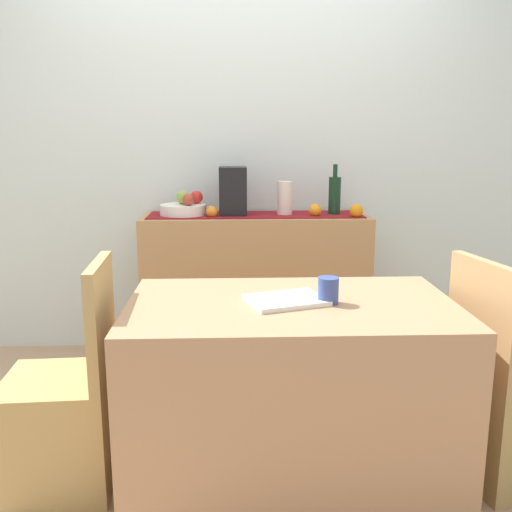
% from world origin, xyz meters
% --- Properties ---
extents(ground_plane, '(6.40, 6.40, 0.02)m').
position_xyz_m(ground_plane, '(0.00, 0.00, -0.01)').
color(ground_plane, tan).
rests_on(ground_plane, ground).
extents(room_wall_rear, '(6.40, 0.06, 2.70)m').
position_xyz_m(room_wall_rear, '(0.00, 1.18, 1.35)').
color(room_wall_rear, silver).
rests_on(room_wall_rear, ground).
extents(sideboard_console, '(1.34, 0.42, 0.89)m').
position_xyz_m(sideboard_console, '(0.09, 0.92, 0.44)').
color(sideboard_console, tan).
rests_on(sideboard_console, ground).
extents(table_runner, '(1.26, 0.32, 0.01)m').
position_xyz_m(table_runner, '(0.09, 0.92, 0.89)').
color(table_runner, maroon).
rests_on(table_runner, sideboard_console).
extents(fruit_bowl, '(0.27, 0.27, 0.06)m').
position_xyz_m(fruit_bowl, '(-0.34, 0.92, 0.92)').
color(fruit_bowl, white).
rests_on(fruit_bowl, table_runner).
extents(apple_upper, '(0.08, 0.08, 0.08)m').
position_xyz_m(apple_upper, '(-0.26, 0.97, 0.99)').
color(apple_upper, red).
rests_on(apple_upper, fruit_bowl).
extents(apple_rear, '(0.08, 0.08, 0.08)m').
position_xyz_m(apple_rear, '(-0.34, 0.94, 0.99)').
color(apple_rear, '#88A843').
rests_on(apple_rear, fruit_bowl).
extents(apple_center, '(0.07, 0.07, 0.07)m').
position_xyz_m(apple_center, '(-0.30, 0.86, 0.99)').
color(apple_center, '#AA3D2D').
rests_on(apple_center, fruit_bowl).
extents(wine_bottle, '(0.07, 0.07, 0.30)m').
position_xyz_m(wine_bottle, '(0.56, 0.92, 1.01)').
color(wine_bottle, '#13321E').
rests_on(wine_bottle, sideboard_console).
extents(coffee_maker, '(0.16, 0.18, 0.28)m').
position_xyz_m(coffee_maker, '(-0.04, 0.92, 1.03)').
color(coffee_maker, black).
rests_on(coffee_maker, sideboard_console).
extents(ceramic_vase, '(0.09, 0.09, 0.20)m').
position_xyz_m(ceramic_vase, '(0.26, 0.92, 0.99)').
color(ceramic_vase, silver).
rests_on(ceramic_vase, sideboard_console).
extents(orange_loose_mid, '(0.07, 0.07, 0.07)m').
position_xyz_m(orange_loose_mid, '(0.43, 0.86, 0.93)').
color(orange_loose_mid, orange).
rests_on(orange_loose_mid, sideboard_console).
extents(orange_loose_near_bowl, '(0.07, 0.07, 0.07)m').
position_xyz_m(orange_loose_near_bowl, '(-0.17, 0.83, 0.92)').
color(orange_loose_near_bowl, orange).
rests_on(orange_loose_near_bowl, sideboard_console).
extents(orange_loose_far, '(0.08, 0.08, 0.08)m').
position_xyz_m(orange_loose_far, '(0.66, 0.80, 0.93)').
color(orange_loose_far, orange).
rests_on(orange_loose_far, sideboard_console).
extents(dining_table, '(1.23, 0.75, 0.74)m').
position_xyz_m(dining_table, '(0.17, -0.38, 0.37)').
color(dining_table, tan).
rests_on(dining_table, ground).
extents(open_book, '(0.33, 0.29, 0.02)m').
position_xyz_m(open_book, '(0.15, -0.38, 0.75)').
color(open_book, white).
rests_on(open_book, dining_table).
extents(coffee_cup, '(0.08, 0.08, 0.10)m').
position_xyz_m(coffee_cup, '(0.31, -0.40, 0.79)').
color(coffee_cup, '#354A93').
rests_on(coffee_cup, dining_table).
extents(chair_near_window, '(0.42, 0.42, 0.90)m').
position_xyz_m(chair_near_window, '(-0.71, -0.38, 0.27)').
color(chair_near_window, tan).
rests_on(chair_near_window, ground).
extents(chair_by_corner, '(0.47, 0.47, 0.90)m').
position_xyz_m(chair_by_corner, '(1.05, -0.38, 0.27)').
color(chair_by_corner, tan).
rests_on(chair_by_corner, ground).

